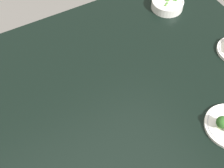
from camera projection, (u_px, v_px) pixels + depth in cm
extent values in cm
cube|color=black|center=(112.00, 90.00, 132.81)|extent=(152.16, 107.56, 4.00)
cylinder|color=white|center=(167.00, 4.00, 159.57)|extent=(16.24, 16.24, 4.35)
torus|color=white|center=(168.00, 1.00, 157.82)|extent=(16.39, 16.39, 0.80)
sphere|color=#599E38|center=(168.00, 0.00, 157.26)|extent=(1.22, 1.22, 1.22)
sphere|color=#599E38|center=(167.00, 3.00, 156.03)|extent=(1.04, 1.04, 1.04)
sphere|color=#599E38|center=(166.00, 5.00, 155.06)|extent=(1.10, 1.10, 1.10)
sphere|color=#599E38|center=(176.00, 0.00, 157.38)|extent=(1.04, 1.04, 1.04)
cylinder|color=#9EBC72|center=(220.00, 126.00, 117.52)|extent=(1.65, 1.65, 2.06)
sphere|color=#2D6023|center=(222.00, 122.00, 115.26)|extent=(4.72, 4.72, 4.72)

